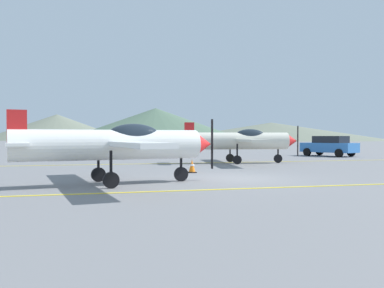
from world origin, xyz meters
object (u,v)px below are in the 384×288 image
(airplane_near, at_px, (118,144))
(car_sedan, at_px, (329,146))
(traffic_cone_front, at_px, (192,166))
(airplane_mid, at_px, (241,140))

(airplane_near, xyz_separation_m, car_sedan, (17.80, 15.49, -0.52))
(car_sedan, xyz_separation_m, traffic_cone_front, (-14.33, -11.85, -0.56))
(airplane_near, distance_m, car_sedan, 23.60)
(airplane_mid, distance_m, traffic_cone_front, 7.19)
(car_sedan, distance_m, traffic_cone_front, 18.60)
(airplane_near, bearing_deg, traffic_cone_front, 46.33)
(airplane_near, xyz_separation_m, traffic_cone_front, (3.47, 3.64, -1.07))
(airplane_near, relative_size, car_sedan, 1.74)
(car_sedan, height_order, traffic_cone_front, car_sedan)
(airplane_near, relative_size, traffic_cone_front, 13.70)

